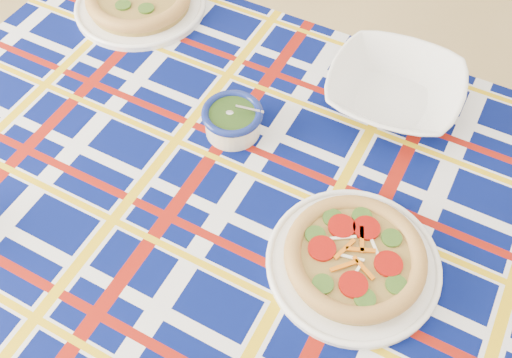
# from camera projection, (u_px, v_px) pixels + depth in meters

# --- Properties ---
(floor) EXTENTS (4.00, 4.00, 0.00)m
(floor) POSITION_uv_depth(u_px,v_px,m) (169.00, 311.00, 1.79)
(floor) COLOR tan
(floor) RESTS_ON ground
(dining_table) EXTENTS (1.93, 1.57, 0.78)m
(dining_table) POSITION_uv_depth(u_px,v_px,m) (275.00, 231.00, 1.15)
(dining_table) COLOR brown
(dining_table) RESTS_ON floor
(tablecloth) EXTENTS (1.97, 1.62, 0.11)m
(tablecloth) POSITION_uv_depth(u_px,v_px,m) (275.00, 225.00, 1.13)
(tablecloth) COLOR #040D4C
(tablecloth) RESTS_ON dining_table
(main_focaccia_plate) EXTENTS (0.40, 0.40, 0.06)m
(main_focaccia_plate) POSITION_uv_depth(u_px,v_px,m) (355.00, 257.00, 0.99)
(main_focaccia_plate) COLOR olive
(main_focaccia_plate) RESTS_ON tablecloth
(pesto_bowl) EXTENTS (0.17, 0.17, 0.07)m
(pesto_bowl) POSITION_uv_depth(u_px,v_px,m) (232.00, 119.00, 1.17)
(pesto_bowl) COLOR black
(pesto_bowl) RESTS_ON tablecloth
(serving_bowl) EXTENTS (0.36, 0.36, 0.07)m
(serving_bowl) POSITION_uv_depth(u_px,v_px,m) (394.00, 90.00, 1.22)
(serving_bowl) COLOR white
(serving_bowl) RESTS_ON tablecloth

